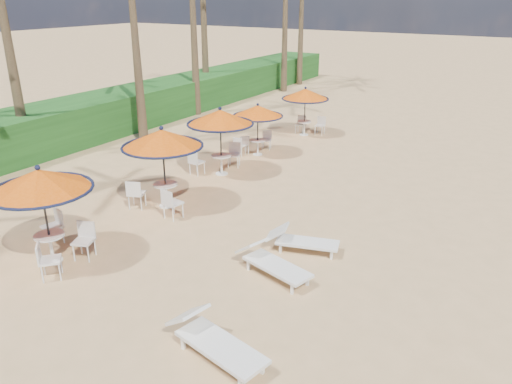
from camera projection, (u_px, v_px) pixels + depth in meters
ground at (219, 316)px, 10.60m from camera, size 160.00×160.00×0.00m
scrub_hedge at (128, 108)px, 25.51m from camera, size 3.00×40.00×1.80m
station_0 at (44, 192)px, 12.10m from camera, size 2.49×2.49×2.60m
station_1 at (161, 146)px, 15.26m from camera, size 2.54×2.54×2.65m
station_2 at (220, 123)px, 18.21m from camera, size 2.47×2.54×2.57m
station_3 at (256, 117)px, 20.60m from camera, size 2.11×2.23×2.20m
station_4 at (306, 98)px, 23.43m from camera, size 2.22×2.22×2.32m
lounger_near at (213, 339)px, 9.34m from camera, size 2.30×1.13×0.79m
lounger_mid at (271, 261)px, 12.07m from camera, size 2.18×1.17×0.75m
lounger_far at (300, 240)px, 13.17m from camera, size 2.00×1.11×0.69m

